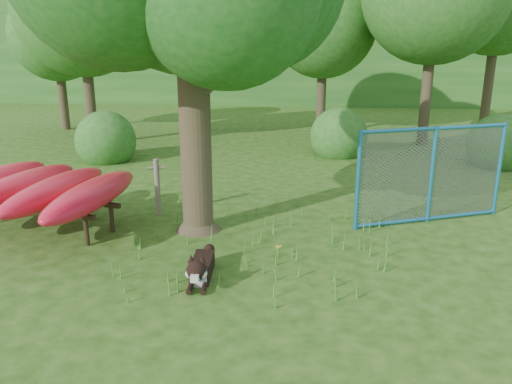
# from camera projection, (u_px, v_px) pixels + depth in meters

# --- Properties ---
(ground) EXTENTS (80.00, 80.00, 0.00)m
(ground) POSITION_uv_depth(u_px,v_px,m) (234.00, 278.00, 7.47)
(ground) COLOR #1F430D
(ground) RESTS_ON ground
(wooden_post) EXTENTS (0.32, 0.16, 1.17)m
(wooden_post) POSITION_uv_depth(u_px,v_px,m) (157.00, 185.00, 10.11)
(wooden_post) COLOR #665B4D
(wooden_post) RESTS_ON ground
(kayak_rack) EXTENTS (3.47, 3.73, 1.05)m
(kayak_rack) POSITION_uv_depth(u_px,v_px,m) (39.00, 188.00, 9.23)
(kayak_rack) COLOR black
(kayak_rack) RESTS_ON ground
(husky_dog) EXTENTS (0.36, 1.26, 0.56)m
(husky_dog) POSITION_uv_depth(u_px,v_px,m) (200.00, 269.00, 7.33)
(husky_dog) COLOR black
(husky_dog) RESTS_ON ground
(fence_section) EXTENTS (3.02, 1.32, 3.15)m
(fence_section) POSITION_uv_depth(u_px,v_px,m) (432.00, 175.00, 9.62)
(fence_section) COLOR teal
(fence_section) RESTS_ON ground
(wildflower_clump) EXTENTS (0.10, 0.10, 0.22)m
(wildflower_clump) POSITION_uv_depth(u_px,v_px,m) (278.00, 248.00, 8.14)
(wildflower_clump) COLOR #3E852B
(wildflower_clump) RESTS_ON ground
(bg_tree_a) EXTENTS (4.40, 4.40, 6.70)m
(bg_tree_a) POSITION_uv_depth(u_px,v_px,m) (82.00, 10.00, 16.39)
(bg_tree_a) COLOR #362C1D
(bg_tree_a) RESTS_ON ground
(bg_tree_c) EXTENTS (4.00, 4.00, 6.12)m
(bg_tree_c) POSITION_uv_depth(u_px,v_px,m) (324.00, 24.00, 18.56)
(bg_tree_c) COLOR #362C1D
(bg_tree_c) RESTS_ON ground
(bg_tree_f) EXTENTS (3.60, 3.60, 5.55)m
(bg_tree_f) POSITION_uv_depth(u_px,v_px,m) (56.00, 35.00, 19.72)
(bg_tree_f) COLOR #362C1D
(bg_tree_f) RESTS_ON ground
(shrub_left) EXTENTS (1.80, 1.80, 1.80)m
(shrub_left) POSITION_uv_depth(u_px,v_px,m) (107.00, 160.00, 15.12)
(shrub_left) COLOR #235B1D
(shrub_left) RESTS_ON ground
(shrub_right) EXTENTS (1.80, 1.80, 1.80)m
(shrub_right) POSITION_uv_depth(u_px,v_px,m) (496.00, 166.00, 14.45)
(shrub_right) COLOR #235B1D
(shrub_right) RESTS_ON ground
(shrub_mid) EXTENTS (1.80, 1.80, 1.80)m
(shrub_mid) POSITION_uv_depth(u_px,v_px,m) (338.00, 155.00, 15.85)
(shrub_mid) COLOR #235B1D
(shrub_mid) RESTS_ON ground
(wooded_hillside) EXTENTS (80.00, 12.00, 6.00)m
(wooded_hillside) POSITION_uv_depth(u_px,v_px,m) (295.00, 51.00, 33.34)
(wooded_hillside) COLOR #235B1D
(wooded_hillside) RESTS_ON ground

